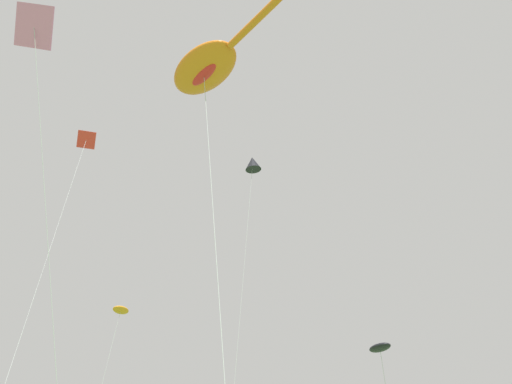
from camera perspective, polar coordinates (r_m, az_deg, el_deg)
The scene contains 6 objects.
big_show_kite at distance 23.09m, azimuth -5.50°, elevation 13.92°, with size 2.96×8.17×19.36m.
small_kite_delta_white at distance 26.75m, azimuth -19.12°, elevation 3.93°, with size 1.84×4.51×19.03m.
small_kite_diamond_red at distance 15.35m, azimuth -23.68°, elevation 15.41°, with size 4.77×3.26×13.81m.
small_kite_tiny_distant at distance 23.32m, azimuth 13.82°, elevation -16.79°, with size 2.67×2.97×8.54m.
small_kite_bird_shape at distance 29.44m, azimuth -15.07°, elevation -12.97°, with size 1.56×1.13×12.16m.
small_kite_streamer_purple at distance 29.68m, azimuth -0.38°, elevation 3.14°, with size 1.47×1.83×20.28m.
Camera 1 is at (-6.49, -3.04, 1.87)m, focal length 35.45 mm.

